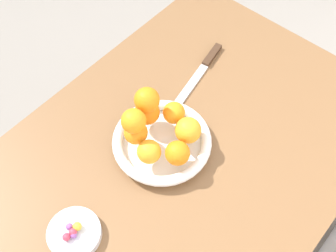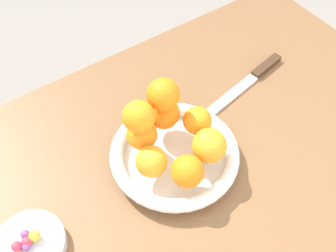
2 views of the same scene
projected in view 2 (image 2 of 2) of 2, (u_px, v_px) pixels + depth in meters
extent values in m
cube|color=brown|center=(196.00, 178.00, 0.82)|extent=(1.10, 0.76, 0.04)
cylinder|color=brown|center=(248.00, 98.00, 1.45)|extent=(0.05, 0.05, 0.70)
cylinder|color=white|center=(174.00, 159.00, 0.82)|extent=(0.20, 0.20, 0.01)
torus|color=white|center=(175.00, 153.00, 0.80)|extent=(0.25, 0.25, 0.03)
cylinder|color=silver|center=(30.00, 245.00, 0.71)|extent=(0.12, 0.12, 0.02)
sphere|color=orange|center=(164.00, 113.00, 0.81)|extent=(0.06, 0.06, 0.06)
sphere|color=orange|center=(142.00, 135.00, 0.78)|extent=(0.06, 0.06, 0.06)
sphere|color=orange|center=(151.00, 162.00, 0.74)|extent=(0.06, 0.06, 0.06)
sphere|color=orange|center=(187.00, 171.00, 0.73)|extent=(0.06, 0.06, 0.06)
sphere|color=orange|center=(209.00, 145.00, 0.76)|extent=(0.06, 0.06, 0.06)
sphere|color=orange|center=(197.00, 121.00, 0.80)|extent=(0.06, 0.06, 0.06)
sphere|color=orange|center=(163.00, 94.00, 0.75)|extent=(0.06, 0.06, 0.06)
sphere|color=orange|center=(139.00, 117.00, 0.73)|extent=(0.06, 0.06, 0.06)
sphere|color=#C6384C|center=(27.00, 242.00, 0.69)|extent=(0.02, 0.02, 0.02)
sphere|color=#C6384C|center=(16.00, 246.00, 0.69)|extent=(0.02, 0.02, 0.02)
sphere|color=gold|center=(34.00, 236.00, 0.70)|extent=(0.02, 0.02, 0.02)
sphere|color=#8C4C99|center=(26.00, 246.00, 0.69)|extent=(0.01, 0.01, 0.01)
sphere|color=#8C4C99|center=(25.00, 234.00, 0.70)|extent=(0.02, 0.02, 0.02)
cube|color=#3F2819|center=(266.00, 66.00, 0.98)|extent=(0.09, 0.04, 0.01)
cube|color=silver|center=(230.00, 96.00, 0.93)|extent=(0.17, 0.05, 0.01)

